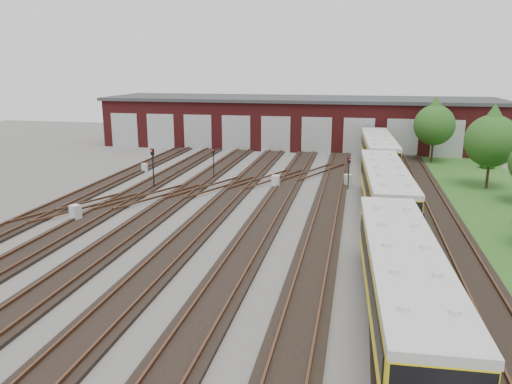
# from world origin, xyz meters

# --- Properties ---
(ground) EXTENTS (120.00, 120.00, 0.00)m
(ground) POSITION_xyz_m (0.00, 0.00, 0.00)
(ground) COLOR #4B4946
(ground) RESTS_ON ground
(track_network) EXTENTS (30.40, 70.00, 0.33)m
(track_network) POSITION_xyz_m (-0.17, 0.59, 0.11)
(track_network) COLOR black
(track_network) RESTS_ON ground
(maintenance_shed) EXTENTS (51.00, 12.50, 6.35)m
(maintenance_shed) POSITION_xyz_m (-0.01, 39.97, 3.20)
(maintenance_shed) COLOR #561517
(maintenance_shed) RESTS_ON ground
(metro_train) EXTENTS (3.43, 47.39, 3.16)m
(metro_train) POSITION_xyz_m (10.00, 8.90, 1.95)
(metro_train) COLOR black
(metro_train) RESTS_ON ground
(signal_mast_1) EXTENTS (0.32, 0.30, 3.52)m
(signal_mast_1) POSITION_xyz_m (-9.21, 13.14, 2.25)
(signal_mast_1) COLOR black
(signal_mast_1) RESTS_ON ground
(signal_mast_2) EXTENTS (0.23, 0.22, 2.89)m
(signal_mast_2) POSITION_xyz_m (-5.24, 18.02, 1.84)
(signal_mast_2) COLOR black
(signal_mast_2) RESTS_ON ground
(signal_mast_3) EXTENTS (0.25, 0.24, 2.76)m
(signal_mast_3) POSITION_xyz_m (7.31, 16.31, 1.76)
(signal_mast_3) COLOR black
(signal_mast_3) RESTS_ON ground
(relay_cabinet_0) EXTENTS (0.85, 0.79, 1.12)m
(relay_cabinet_0) POSITION_xyz_m (-10.82, 3.36, 0.56)
(relay_cabinet_0) COLOR #B8BCBE
(relay_cabinet_0) RESTS_ON ground
(relay_cabinet_1) EXTENTS (0.57, 0.49, 0.88)m
(relay_cabinet_1) POSITION_xyz_m (-12.91, 19.52, 0.44)
(relay_cabinet_1) COLOR #B8BCBE
(relay_cabinet_1) RESTS_ON ground
(relay_cabinet_2) EXTENTS (0.71, 0.61, 1.10)m
(relay_cabinet_2) POSITION_xyz_m (1.09, 15.66, 0.55)
(relay_cabinet_2) COLOR #B8BCBE
(relay_cabinet_2) RESTS_ON ground
(relay_cabinet_3) EXTENTS (0.74, 0.67, 1.06)m
(relay_cabinet_3) POSITION_xyz_m (7.25, 17.54, 0.53)
(relay_cabinet_3) COLOR #B8BCBE
(relay_cabinet_3) RESTS_ON ground
(relay_cabinet_4) EXTENTS (0.67, 0.57, 1.05)m
(relay_cabinet_4) POSITION_xyz_m (10.32, 7.99, 0.53)
(relay_cabinet_4) COLOR #B8BCBE
(relay_cabinet_4) RESTS_ON ground
(tree_0) EXTENTS (4.37, 4.37, 7.24)m
(tree_0) POSITION_xyz_m (16.00, 30.72, 4.65)
(tree_0) COLOR #302116
(tree_0) RESTS_ON ground
(tree_2) EXTENTS (4.44, 4.44, 7.35)m
(tree_2) POSITION_xyz_m (19.08, 18.96, 4.73)
(tree_2) COLOR #302116
(tree_2) RESTS_ON ground
(bush_2) EXTENTS (1.62, 1.62, 1.62)m
(bush_2) POSITION_xyz_m (21.26, 28.36, 0.81)
(bush_2) COLOR #1D4112
(bush_2) RESTS_ON ground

